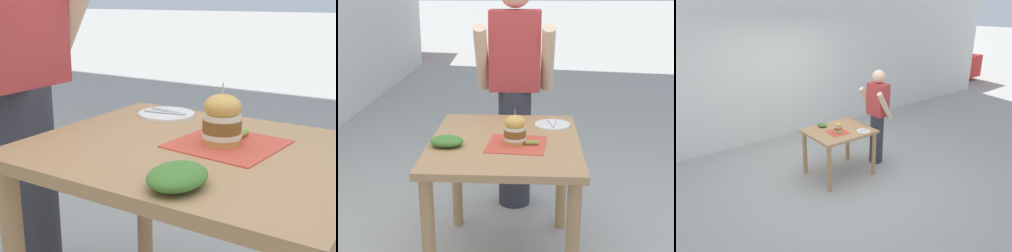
# 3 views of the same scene
# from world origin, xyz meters

# --- Properties ---
(ground_plane) EXTENTS (80.00, 80.00, 0.00)m
(ground_plane) POSITION_xyz_m (0.00, 0.00, 0.00)
(ground_plane) COLOR #ADAAA3
(patio_table) EXTENTS (0.84, 1.02, 0.79)m
(patio_table) POSITION_xyz_m (0.00, 0.00, 0.65)
(patio_table) COLOR tan
(patio_table) RESTS_ON ground
(serving_paper) EXTENTS (0.34, 0.34, 0.00)m
(serving_paper) POSITION_xyz_m (0.07, -0.08, 0.79)
(serving_paper) COLOR #D64C38
(serving_paper) RESTS_ON patio_table
(sandwich) EXTENTS (0.13, 0.13, 0.19)m
(sandwich) POSITION_xyz_m (0.06, -0.06, 0.87)
(sandwich) COLOR gold
(sandwich) RESTS_ON serving_paper
(pickle_spear) EXTENTS (0.07, 0.02, 0.02)m
(pickle_spear) POSITION_xyz_m (0.15, -0.09, 0.81)
(pickle_spear) COLOR #8EA83D
(pickle_spear) RESTS_ON serving_paper
(side_plate_with_forks) EXTENTS (0.22, 0.22, 0.02)m
(side_plate_with_forks) POSITION_xyz_m (0.28, 0.28, 0.80)
(side_plate_with_forks) COLOR white
(side_plate_with_forks) RESTS_ON patio_table
(side_salad) EXTENTS (0.18, 0.14, 0.06)m
(side_salad) POSITION_xyz_m (-0.31, -0.12, 0.82)
(side_salad) COLOR #477F33
(side_salad) RESTS_ON patio_table
(diner_across_table) EXTENTS (0.55, 0.35, 1.69)m
(diner_across_table) POSITION_xyz_m (0.03, 0.81, 0.88)
(diner_across_table) COLOR #33333D
(diner_across_table) RESTS_ON ground
(building_wall) EXTENTS (0.30, 10.00, 5.59)m
(building_wall) POSITION_xyz_m (-2.27, 2.01, 2.79)
(building_wall) COLOR silver
(building_wall) RESTS_ON ground
(parked_car_near_curb) EXTENTS (4.28, 2.00, 1.60)m
(parked_car_near_curb) POSITION_xyz_m (-4.79, 7.84, 0.72)
(parked_car_near_curb) COLOR red
(parked_car_near_curb) RESTS_ON ground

